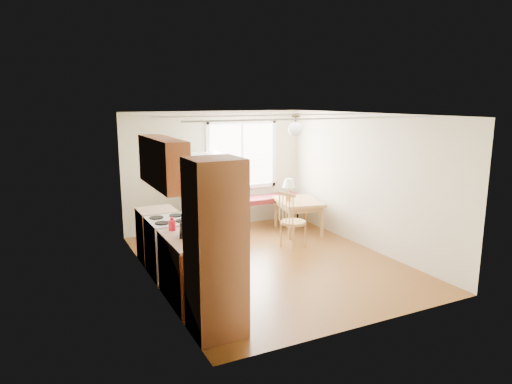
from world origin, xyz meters
TOP-DOWN VIEW (x-y plane):
  - room_shell at (0.00, 0.00)m, footprint 4.60×5.60m
  - kitchen_run at (-1.72, -0.63)m, footprint 0.65×3.40m
  - window_unit at (0.60, 2.47)m, footprint 1.64×0.05m
  - pendant_light at (0.70, 0.40)m, footprint 0.26×0.26m
  - refrigerator at (-0.43, 2.00)m, footprint 0.74×0.75m
  - bench at (1.10, 2.10)m, footprint 1.44×0.57m
  - dining_table at (1.38, 1.36)m, footprint 1.03×1.24m
  - chair at (0.66, 0.50)m, footprint 0.51×0.50m
  - table_lamp at (1.14, 1.35)m, footprint 0.27×0.27m
  - coffee_maker at (-1.72, -0.80)m, footprint 0.22×0.26m
  - kettle at (-1.80, -0.40)m, footprint 0.10×0.10m

SIDE VIEW (x-z plane):
  - dining_table at x=1.38m, z-range 0.24..0.92m
  - bench at x=1.10m, z-range 0.26..0.92m
  - chair at x=0.66m, z-range 0.08..1.15m
  - refrigerator at x=-0.43m, z-range 0.00..1.68m
  - kitchen_run at x=-1.72m, z-range -0.26..1.94m
  - kettle at x=-1.80m, z-range 0.88..1.08m
  - coffee_maker at x=-1.72m, z-range 0.85..1.19m
  - table_lamp at x=1.14m, z-range 0.79..1.26m
  - room_shell at x=0.00m, z-range -0.06..2.56m
  - window_unit at x=0.60m, z-range 0.79..2.31m
  - pendant_light at x=0.70m, z-range 2.04..2.44m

